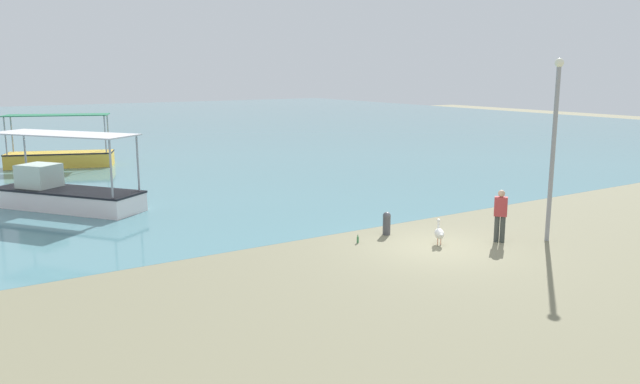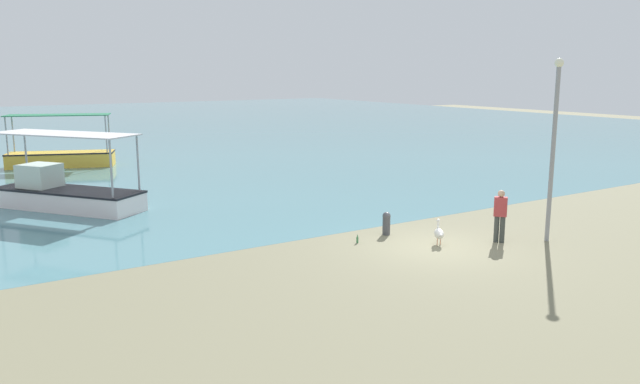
% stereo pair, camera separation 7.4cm
% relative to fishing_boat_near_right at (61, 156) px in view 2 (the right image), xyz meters
% --- Properties ---
extents(ground, '(120.00, 120.00, 0.00)m').
position_rel_fishing_boat_near_right_xyz_m(ground, '(6.48, -23.83, -0.60)').
color(ground, '#787457').
extents(harbor_water, '(110.00, 90.00, 0.00)m').
position_rel_fishing_boat_near_right_xyz_m(harbor_water, '(6.48, 24.17, -0.59)').
color(harbor_water, teal).
rests_on(harbor_water, ground).
extents(fishing_boat_near_right, '(5.94, 3.56, 2.96)m').
position_rel_fishing_boat_near_right_xyz_m(fishing_boat_near_right, '(0.00, 0.00, 0.00)').
color(fishing_boat_near_right, gold).
rests_on(fishing_boat_near_right, harbor_water).
extents(fishing_boat_near_left, '(5.14, 6.09, 3.00)m').
position_rel_fishing_boat_near_right_xyz_m(fishing_boat_near_left, '(-2.05, -11.78, 0.08)').
color(fishing_boat_near_left, white).
rests_on(fishing_boat_near_left, harbor_water).
extents(pelican, '(0.52, 0.74, 0.80)m').
position_rel_fishing_boat_near_right_xyz_m(pelican, '(6.79, -23.66, -0.22)').
color(pelican, '#E0997A').
rests_on(pelican, ground).
extents(lamp_post, '(0.28, 0.28, 5.76)m').
position_rel_fishing_boat_near_right_xyz_m(lamp_post, '(10.05, -25.20, 2.64)').
color(lamp_post, gray).
rests_on(lamp_post, ground).
extents(mooring_bollard, '(0.27, 0.27, 0.77)m').
position_rel_fishing_boat_near_right_xyz_m(mooring_bollard, '(6.17, -21.81, -0.18)').
color(mooring_bollard, '#47474C').
rests_on(mooring_bollard, ground).
extents(fisherman_standing, '(0.42, 0.45, 1.69)m').
position_rel_fishing_boat_near_right_xyz_m(fisherman_standing, '(8.61, -24.48, 0.31)').
color(fisherman_standing, '#393E3A').
rests_on(fisherman_standing, ground).
extents(glass_bottle, '(0.07, 0.07, 0.27)m').
position_rel_fishing_boat_near_right_xyz_m(glass_bottle, '(4.75, -22.12, -0.49)').
color(glass_bottle, '#3F7F4C').
rests_on(glass_bottle, ground).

